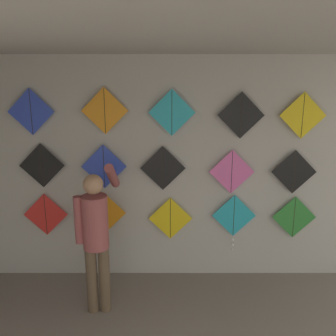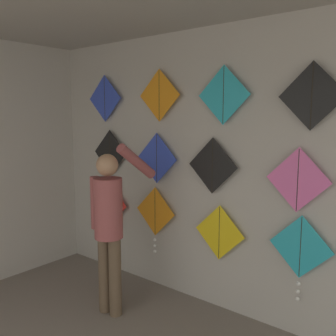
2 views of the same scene
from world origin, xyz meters
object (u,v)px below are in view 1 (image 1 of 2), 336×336
(shopkeeper, at_px, (97,231))
(kite_1, at_px, (105,216))
(kite_11, at_px, (106,111))
(kite_9, at_px, (295,172))
(kite_12, at_px, (173,113))
(kite_3, at_px, (235,219))
(kite_14, at_px, (304,116))
(kite_7, at_px, (164,168))
(kite_13, at_px, (242,115))
(kite_6, at_px, (105,167))
(kite_0, at_px, (47,214))
(kite_2, at_px, (171,219))
(kite_5, at_px, (43,166))
(kite_8, at_px, (233,172))
(kite_10, at_px, (32,112))
(kite_4, at_px, (295,217))

(shopkeeper, height_order, kite_1, shopkeeper)
(shopkeeper, xyz_separation_m, kite_11, (0.03, 0.72, 1.20))
(kite_9, bearing_deg, kite_12, 180.00)
(kite_3, bearing_deg, kite_14, 0.08)
(shopkeeper, relative_size, kite_7, 3.07)
(kite_13, bearing_deg, kite_6, 180.00)
(kite_0, xyz_separation_m, kite_2, (1.57, 0.00, -0.05))
(kite_1, bearing_deg, kite_14, 0.02)
(kite_0, distance_m, kite_11, 1.53)
(kite_5, height_order, kite_11, kite_11)
(kite_6, bearing_deg, kite_3, -0.04)
(kite_0, relative_size, kite_9, 1.00)
(kite_2, distance_m, kite_6, 1.06)
(kite_0, height_order, kite_12, kite_12)
(kite_5, height_order, kite_12, kite_12)
(kite_5, xyz_separation_m, kite_6, (0.75, 0.00, -0.01))
(kite_3, xyz_separation_m, kite_12, (-0.79, 0.00, 1.33))
(kite_3, height_order, kite_12, kite_12)
(shopkeeper, distance_m, kite_14, 2.72)
(kite_1, height_order, kite_6, kite_6)
(kite_1, bearing_deg, kite_0, 179.92)
(kite_8, xyz_separation_m, kite_9, (0.76, 0.00, -0.00))
(kite_10, xyz_separation_m, kite_11, (0.86, 0.00, 0.01))
(shopkeeper, distance_m, kite_13, 2.12)
(kite_2, relative_size, kite_9, 1.00)
(kite_6, height_order, kite_11, kite_11)
(shopkeeper, relative_size, kite_1, 2.23)
(kite_8, bearing_deg, kite_10, 180.00)
(shopkeeper, distance_m, kite_3, 1.76)
(kite_8, bearing_deg, kite_0, 180.00)
(kite_12, xyz_separation_m, kite_14, (1.54, 0.00, -0.03))
(kite_2, xyz_separation_m, kite_3, (0.80, -0.00, -0.00))
(kite_9, height_order, kite_10, kite_10)
(kite_7, bearing_deg, kite_5, 180.00)
(kite_0, distance_m, kite_12, 2.04)
(kite_2, bearing_deg, kite_14, 0.00)
(kite_3, distance_m, kite_4, 0.76)
(kite_10, distance_m, kite_14, 3.19)
(kite_6, distance_m, kite_12, 1.05)
(kite_3, distance_m, kite_6, 1.75)
(kite_5, xyz_separation_m, kite_10, (-0.07, 0.00, 0.65))
(kite_8, relative_size, kite_12, 1.00)
(kite_10, bearing_deg, kite_0, 0.00)
(kite_8, height_order, kite_14, kite_14)
(shopkeeper, distance_m, kite_1, 0.73)
(kite_2, distance_m, kite_8, 0.97)
(kite_2, height_order, kite_9, kite_9)
(kite_7, bearing_deg, kite_8, 0.00)
(kite_3, relative_size, kite_5, 1.38)
(kite_0, distance_m, kite_5, 0.64)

